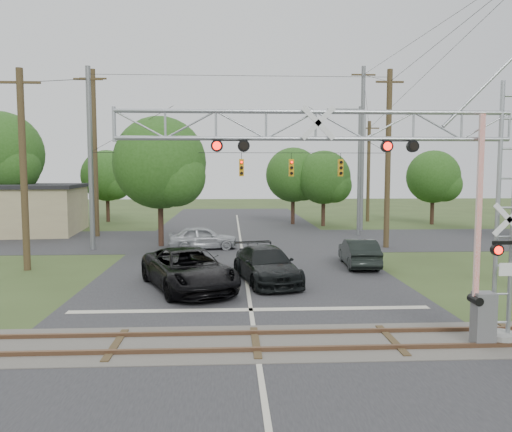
{
  "coord_description": "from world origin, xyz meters",
  "views": [
    {
      "loc": [
        -0.71,
        -12.01,
        4.95
      ],
      "look_at": [
        0.29,
        7.5,
        3.23
      ],
      "focal_mm": 35.0,
      "sensor_mm": 36.0,
      "label": 1
    }
  ],
  "objects": [
    {
      "name": "ground",
      "position": [
        0.0,
        0.0,
        0.0
      ],
      "size": [
        160.0,
        160.0,
        0.0
      ],
      "primitive_type": "plane",
      "color": "#35451F",
      "rests_on": "ground"
    },
    {
      "name": "road_main",
      "position": [
        0.0,
        10.0,
        0.01
      ],
      "size": [
        14.0,
        90.0,
        0.02
      ],
      "primitive_type": "cube",
      "color": "#28282B",
      "rests_on": "ground"
    },
    {
      "name": "road_cross",
      "position": [
        0.0,
        24.0,
        0.01
      ],
      "size": [
        90.0,
        12.0,
        0.02
      ],
      "primitive_type": "cube",
      "color": "#28282B",
      "rests_on": "ground"
    },
    {
      "name": "railroad_track",
      "position": [
        0.0,
        2.0,
        0.03
      ],
      "size": [
        90.0,
        3.2,
        0.17
      ],
      "color": "#534F48",
      "rests_on": "ground"
    },
    {
      "name": "crossing_gantry",
      "position": [
        3.74,
        1.64,
        4.64
      ],
      "size": [
        11.46,
        0.96,
        7.48
      ],
      "color": "gray",
      "rests_on": "ground"
    },
    {
      "name": "traffic_signal_span",
      "position": [
        0.93,
        20.0,
        5.67
      ],
      "size": [
        19.34,
        0.36,
        11.5
      ],
      "color": "slate",
      "rests_on": "ground"
    },
    {
      "name": "pickup_black",
      "position": [
        -2.5,
        8.87,
        0.86
      ],
      "size": [
        4.99,
        6.84,
        1.73
      ],
      "primitive_type": "imported",
      "rotation": [
        0.0,
        0.0,
        0.38
      ],
      "color": "black",
      "rests_on": "ground"
    },
    {
      "name": "car_dark",
      "position": [
        0.89,
        10.1,
        0.79
      ],
      "size": [
        3.26,
        5.76,
        1.57
      ],
      "primitive_type": "imported",
      "rotation": [
        0.0,
        0.0,
        0.2
      ],
      "color": "black",
      "rests_on": "ground"
    },
    {
      "name": "sedan_silver",
      "position": [
        -2.49,
        19.9,
        0.75
      ],
      "size": [
        4.56,
        2.18,
        1.5
      ],
      "primitive_type": "imported",
      "rotation": [
        0.0,
        0.0,
        1.66
      ],
      "color": "#9C9FA4",
      "rests_on": "ground"
    },
    {
      "name": "suv_dark",
      "position": [
        6.02,
        13.61,
        0.73
      ],
      "size": [
        1.84,
        4.53,
        1.46
      ],
      "primitive_type": "imported",
      "rotation": [
        0.0,
        0.0,
        3.07
      ],
      "color": "black",
      "rests_on": "ground"
    },
    {
      "name": "streetlight",
      "position": [
        9.08,
        26.42,
        5.59
      ],
      "size": [
        2.66,
        0.28,
        9.99
      ],
      "color": "slate",
      "rests_on": "ground"
    },
    {
      "name": "utility_poles",
      "position": [
        3.18,
        22.23,
        6.31
      ],
      "size": [
        26.07,
        30.57,
        14.36
      ],
      "color": "#40321D",
      "rests_on": "ground"
    },
    {
      "name": "treeline",
      "position": [
        -3.28,
        28.79,
        5.71
      ],
      "size": [
        57.05,
        26.61,
        10.01
      ],
      "color": "#382319",
      "rests_on": "ground"
    }
  ]
}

